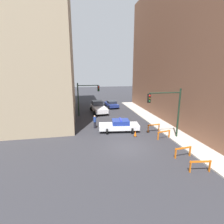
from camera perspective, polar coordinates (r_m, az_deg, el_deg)
ground_plane at (r=17.04m, az=5.20°, el=-11.38°), size 120.00×120.00×0.00m
sidewalk_right at (r=19.58m, az=23.11°, el=-8.86°), size 2.40×44.00×0.12m
building_corner_left at (r=29.95m, az=-27.35°, el=19.27°), size 14.00×20.00×21.70m
building_right at (r=29.07m, az=28.15°, el=17.30°), size 12.00×28.00×19.60m
traffic_light_near at (r=18.95m, az=18.10°, el=1.84°), size 3.64×0.35×5.20m
traffic_light_far at (r=27.67m, az=-8.75°, el=5.65°), size 3.44×0.35×5.20m
police_car at (r=20.88m, az=2.40°, el=-4.38°), size 4.90×2.74×1.52m
white_truck at (r=30.03m, az=-4.40°, el=1.57°), size 2.93×5.55×1.90m
parked_car_near at (r=33.99m, az=-0.15°, el=2.64°), size 2.53×4.45×1.31m
pedestrian_crossing at (r=21.97m, az=-5.64°, el=-3.14°), size 0.51×0.51×1.66m
barrier_front at (r=14.47m, az=26.87°, el=-15.00°), size 1.59×0.37×0.90m
barrier_mid at (r=16.09m, az=22.19°, el=-11.55°), size 1.60×0.31×0.90m
barrier_back at (r=19.42m, az=16.57°, el=-6.72°), size 1.58×0.45×0.90m
barrier_corner at (r=21.36m, az=13.45°, el=-4.65°), size 1.60×0.30×0.90m
traffic_cone at (r=19.59m, az=7.60°, el=-7.00°), size 0.36×0.36×0.66m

